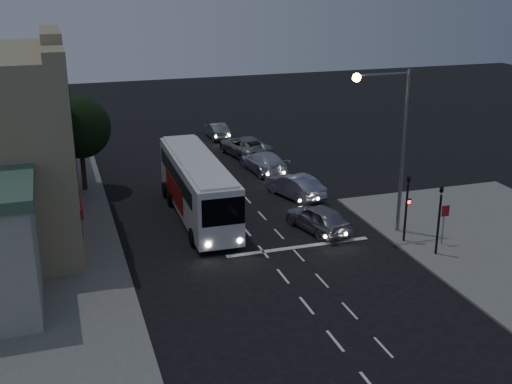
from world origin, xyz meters
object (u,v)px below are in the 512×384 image
object	(u,v)px
car_extra	(217,130)
traffic_signal_main	(407,201)
car_sedan_a	(294,186)
streetlight	(394,134)
car_suv	(318,218)
traffic_signal_side	(440,212)
street_tree	(79,125)
car_sedan_c	(245,146)
regulatory_sign	(444,218)
tour_bus	(198,185)
car_sedan_b	(264,162)

from	to	relation	value
car_extra	traffic_signal_main	distance (m)	25.91
car_sedan_a	streetlight	bearing A→B (deg)	92.50
car_suv	streetlight	size ratio (longest dim) A/B	0.50
traffic_signal_side	street_tree	size ratio (longest dim) A/B	0.66
car_sedan_c	regulatory_sign	xyz separation A→B (m)	(4.80, -20.32, 0.82)
regulatory_sign	tour_bus	bearing A→B (deg)	143.84
car_sedan_c	car_extra	bearing A→B (deg)	-94.13
car_extra	street_tree	xyz separation A→B (m)	(-12.02, -11.33, 3.83)
tour_bus	car_sedan_a	size ratio (longest dim) A/B	2.55
regulatory_sign	streetlight	size ratio (longest dim) A/B	0.24
traffic_signal_side	tour_bus	bearing A→B (deg)	138.20
car_suv	streetlight	world-z (taller)	streetlight
traffic_signal_main	tour_bus	bearing A→B (deg)	142.98
streetlight	tour_bus	bearing A→B (deg)	148.05
streetlight	car_sedan_b	bearing A→B (deg)	101.97
car_suv	car_sedan_a	bearing A→B (deg)	-111.98
car_suv	street_tree	size ratio (longest dim) A/B	0.73
car_sedan_b	streetlight	distance (m)	14.45
traffic_signal_main	street_tree	bearing A→B (deg)	137.97
car_suv	car_sedan_c	world-z (taller)	car_sedan_c
tour_bus	traffic_signal_side	xyz separation A→B (m)	(10.36, -9.27, 0.46)
tour_bus	car_sedan_b	bearing A→B (deg)	49.19
car_sedan_b	street_tree	world-z (taller)	street_tree
tour_bus	car_extra	size ratio (longest dim) A/B	2.92
car_suv	car_extra	bearing A→B (deg)	-104.02
car_sedan_a	regulatory_sign	distance (m)	10.89
car_sedan_a	car_extra	world-z (taller)	car_sedan_a
traffic_signal_main	street_tree	size ratio (longest dim) A/B	0.66
streetlight	street_tree	world-z (taller)	streetlight
traffic_signal_main	regulatory_sign	distance (m)	2.14
traffic_signal_main	traffic_signal_side	xyz separation A→B (m)	(0.70, -1.98, 0.00)
tour_bus	car_sedan_c	bearing A→B (deg)	62.23
tour_bus	car_sedan_a	distance (m)	6.99
car_sedan_a	car_suv	bearing A→B (deg)	64.66
tour_bus	car_extra	world-z (taller)	tour_bus
car_sedan_c	traffic_signal_side	distance (m)	21.68
car_suv	car_sedan_a	xyz separation A→B (m)	(0.79, 5.77, -0.00)
tour_bus	car_sedan_c	distance (m)	13.75
car_sedan_b	traffic_signal_main	xyz separation A→B (m)	(3.07, -14.69, 1.67)
car_sedan_a	car_extra	xyz separation A→B (m)	(-0.85, 16.78, -0.10)
traffic_signal_main	streetlight	size ratio (longest dim) A/B	0.46
streetlight	car_suv	bearing A→B (deg)	155.31
tour_bus	streetlight	size ratio (longest dim) A/B	1.32
tour_bus	street_tree	distance (m)	9.62
car_suv	car_sedan_c	xyz separation A→B (m)	(0.64, 16.29, 0.01)
traffic_signal_side	street_tree	xyz separation A→B (m)	(-16.51, 16.22, 2.08)
car_sedan_a	tour_bus	bearing A→B (deg)	-4.87
car_suv	streetlight	distance (m)	6.27
car_extra	regulatory_sign	size ratio (longest dim) A/B	1.85
traffic_signal_main	regulatory_sign	xyz separation A→B (m)	(1.70, -1.01, -0.82)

